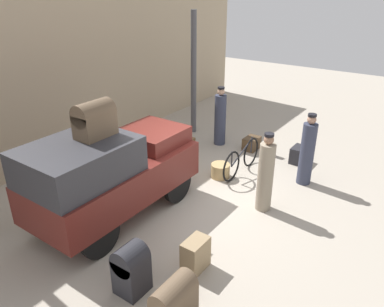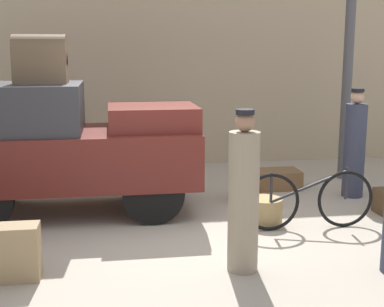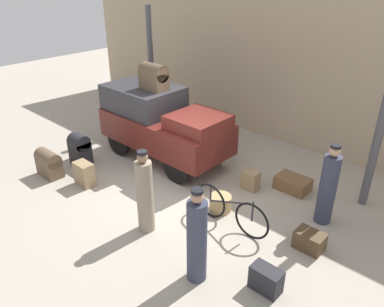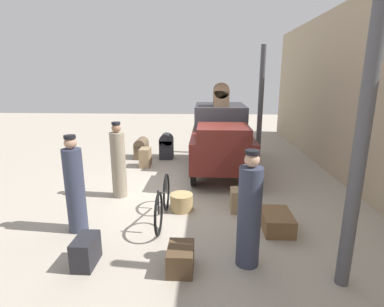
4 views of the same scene
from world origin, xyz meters
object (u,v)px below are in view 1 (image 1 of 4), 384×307
(bicycle, at_px, (242,159))
(porter_carrying_trunk, at_px, (307,152))
(truck, at_px, (110,172))
(porter_standing_middle, at_px, (266,175))
(suitcase_tan_flat, at_px, (183,157))
(trunk_wicker_pale, at_px, (174,300))
(suitcase_small_leather, at_px, (181,145))
(wicker_basket, at_px, (220,171))
(trunk_barrel_dark, at_px, (131,268))
(trunk_umber_medium, at_px, (298,154))
(trunk_large_brown, at_px, (196,255))
(suitcase_black_upright, at_px, (252,143))
(porter_with_bicycle, at_px, (220,118))
(trunk_on_truck_roof, at_px, (94,119))

(bicycle, relative_size, porter_carrying_trunk, 1.03)
(truck, xyz_separation_m, porter_carrying_trunk, (3.61, -2.65, -0.22))
(porter_standing_middle, bearing_deg, suitcase_tan_flat, 75.83)
(bicycle, distance_m, trunk_wicker_pale, 4.70)
(trunk_wicker_pale, distance_m, suitcase_small_leather, 5.85)
(wicker_basket, bearing_deg, suitcase_small_leather, 67.63)
(truck, distance_m, trunk_barrel_dark, 2.21)
(trunk_umber_medium, height_order, trunk_wicker_pale, trunk_wicker_pale)
(porter_standing_middle, xyz_separation_m, trunk_large_brown, (-2.32, 0.12, -0.51))
(wicker_basket, bearing_deg, suitcase_black_upright, 4.35)
(bicycle, xyz_separation_m, porter_carrying_trunk, (0.42, -1.45, 0.41))
(wicker_basket, height_order, suitcase_black_upright, suitcase_black_upright)
(porter_standing_middle, xyz_separation_m, trunk_barrel_dark, (-3.28, 0.64, -0.35))
(truck, bearing_deg, porter_with_bicycle, 2.75)
(trunk_large_brown, distance_m, suitcase_tan_flat, 3.87)
(truck, bearing_deg, porter_standing_middle, -49.28)
(porter_with_bicycle, distance_m, suitcase_black_upright, 1.15)
(porter_carrying_trunk, height_order, trunk_umber_medium, porter_carrying_trunk)
(trunk_on_truck_roof, bearing_deg, trunk_large_brown, -91.88)
(suitcase_black_upright, bearing_deg, trunk_on_truck_roof, 171.37)
(suitcase_black_upright, xyz_separation_m, trunk_barrel_dark, (-5.91, -0.98, 0.27))
(bicycle, relative_size, trunk_barrel_dark, 2.09)
(wicker_basket, relative_size, trunk_umber_medium, 0.93)
(truck, relative_size, bicycle, 2.01)
(suitcase_small_leather, bearing_deg, porter_with_bicycle, -32.37)
(bicycle, relative_size, trunk_large_brown, 3.11)
(suitcase_black_upright, height_order, trunk_on_truck_roof, trunk_on_truck_roof)
(porter_standing_middle, distance_m, trunk_large_brown, 2.38)
(porter_carrying_trunk, distance_m, suitcase_black_upright, 2.26)
(trunk_umber_medium, distance_m, suitcase_tan_flat, 3.04)
(trunk_umber_medium, xyz_separation_m, trunk_barrel_dark, (-5.86, 0.40, 0.23))
(porter_with_bicycle, bearing_deg, trunk_barrel_dark, -161.35)
(bicycle, distance_m, trunk_umber_medium, 1.70)
(trunk_large_brown, bearing_deg, trunk_barrel_dark, 151.77)
(porter_carrying_trunk, bearing_deg, wicker_basket, 117.21)
(suitcase_black_upright, bearing_deg, porter_with_bicycle, 101.17)
(porter_carrying_trunk, relative_size, suitcase_small_leather, 2.29)
(truck, xyz_separation_m, suitcase_black_upright, (4.65, -0.74, -0.84))
(porter_with_bicycle, height_order, suitcase_tan_flat, porter_with_bicycle)
(trunk_wicker_pale, height_order, trunk_large_brown, trunk_wicker_pale)
(truck, xyz_separation_m, trunk_large_brown, (-0.30, -2.23, -0.74))
(truck, xyz_separation_m, porter_standing_middle, (2.02, -2.35, -0.23))
(bicycle, distance_m, suitcase_small_leather, 2.10)
(trunk_wicker_pale, relative_size, trunk_on_truck_roof, 0.97)
(truck, xyz_separation_m, wicker_basket, (2.70, -0.89, -0.85))
(wicker_basket, bearing_deg, porter_carrying_trunk, -62.79)
(porter_with_bicycle, bearing_deg, trunk_umber_medium, -86.62)
(suitcase_tan_flat, bearing_deg, porter_carrying_trunk, -72.21)
(suitcase_tan_flat, bearing_deg, truck, -174.84)
(truck, height_order, trunk_barrel_dark, truck)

